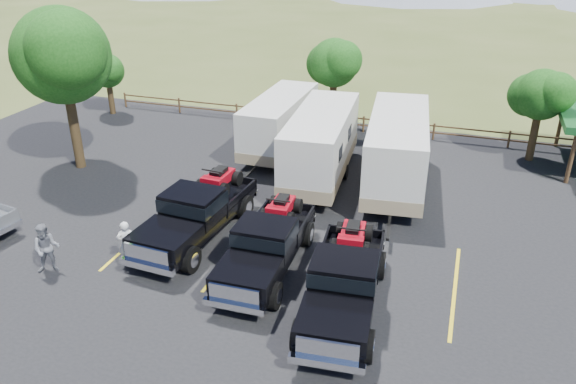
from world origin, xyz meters
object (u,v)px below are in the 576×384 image
(rig_center, at_px, (267,243))
(tree_big_nw, at_px, (61,55))
(rig_right, at_px, (345,279))
(trailer_left, at_px, (280,123))
(person_a, at_px, (126,244))
(trailer_center, at_px, (321,145))
(rig_left, at_px, (197,211))
(person_b, at_px, (47,248))
(trailer_right, at_px, (397,152))

(rig_center, bearing_deg, tree_big_nw, 153.68)
(rig_right, distance_m, trailer_left, 13.75)
(rig_center, distance_m, rig_right, 3.40)
(tree_big_nw, bearing_deg, trailer_left, 30.05)
(tree_big_nw, height_order, person_a, tree_big_nw)
(trailer_center, bearing_deg, rig_right, -74.58)
(person_a, bearing_deg, rig_center, 158.47)
(rig_right, bearing_deg, rig_left, 152.34)
(rig_left, distance_m, rig_center, 3.56)
(tree_big_nw, height_order, person_b, tree_big_nw)
(rig_left, bearing_deg, person_b, -130.64)
(rig_right, relative_size, trailer_right, 0.68)
(rig_left, distance_m, rig_right, 6.95)
(rig_left, bearing_deg, rig_right, -18.66)
(tree_big_nw, xyz_separation_m, trailer_right, (15.38, 2.43, -3.78))
(rig_center, relative_size, trailer_left, 0.74)
(trailer_right, bearing_deg, person_b, -140.19)
(trailer_left, bearing_deg, person_b, -105.58)
(trailer_center, bearing_deg, trailer_left, 132.47)
(tree_big_nw, xyz_separation_m, person_b, (4.92, -8.29, -4.63))
(rig_center, xyz_separation_m, trailer_center, (-0.22, 7.93, 0.71))
(rig_left, height_order, person_a, rig_left)
(tree_big_nw, distance_m, person_a, 11.21)
(rig_left, height_order, trailer_center, trailer_center)
(trailer_center, xyz_separation_m, person_b, (-6.96, -10.56, -0.79))
(rig_right, xyz_separation_m, trailer_center, (-3.31, 9.34, 0.67))
(trailer_left, bearing_deg, rig_left, -89.74)
(rig_left, bearing_deg, trailer_left, 93.48)
(rig_center, xyz_separation_m, person_b, (-7.18, -2.63, -0.08))
(rig_center, height_order, person_a, rig_center)
(person_a, xyz_separation_m, person_b, (-2.40, -1.21, 0.05))
(trailer_right, height_order, person_b, trailer_right)
(rig_left, relative_size, rig_center, 1.09)
(tree_big_nw, distance_m, rig_center, 14.11)
(rig_left, bearing_deg, tree_big_nw, 157.44)
(trailer_center, relative_size, person_a, 5.38)
(rig_right, height_order, trailer_right, trailer_right)
(trailer_right, bearing_deg, person_a, -136.17)
(trailer_center, xyz_separation_m, person_a, (-4.56, -9.35, -0.84))
(trailer_center, distance_m, person_b, 12.67)
(trailer_left, xyz_separation_m, person_a, (-1.54, -12.21, -0.67))
(rig_right, height_order, trailer_center, trailer_center)
(tree_big_nw, relative_size, rig_center, 1.24)
(tree_big_nw, relative_size, rig_left, 1.14)
(rig_center, distance_m, person_a, 4.99)
(rig_left, bearing_deg, rig_center, -16.84)
(tree_big_nw, xyz_separation_m, person_a, (7.32, -7.08, -4.68))
(rig_left, xyz_separation_m, person_a, (-1.45, -2.69, -0.20))
(person_b, bearing_deg, trailer_center, 28.64)
(trailer_center, height_order, person_b, trailer_center)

